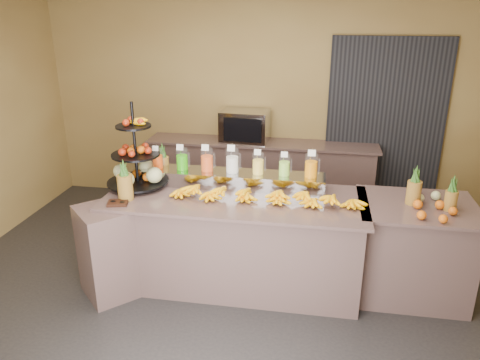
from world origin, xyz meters
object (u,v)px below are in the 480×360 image
(condiment_caddy, at_px, (118,203))
(pitcher_tray, at_px, (232,179))
(banana_heap, at_px, (263,193))
(oven_warmer, at_px, (245,126))
(fruit_stand, at_px, (140,166))
(right_fruit_pile, at_px, (431,204))

(condiment_caddy, bearing_deg, pitcher_tray, 33.64)
(banana_heap, distance_m, oven_warmer, 2.05)
(fruit_stand, xyz_separation_m, right_fruit_pile, (2.77, -0.14, -0.15))
(banana_heap, relative_size, condiment_caddy, 10.23)
(banana_heap, relative_size, fruit_stand, 2.14)
(condiment_caddy, distance_m, oven_warmer, 2.46)
(pitcher_tray, height_order, condiment_caddy, pitcher_tray)
(banana_heap, bearing_deg, fruit_stand, 172.89)
(fruit_stand, relative_size, right_fruit_pile, 2.06)
(fruit_stand, relative_size, condiment_caddy, 4.79)
(pitcher_tray, relative_size, condiment_caddy, 10.26)
(banana_heap, relative_size, right_fruit_pile, 4.40)
(fruit_stand, distance_m, condiment_caddy, 0.52)
(condiment_caddy, bearing_deg, fruit_stand, 83.75)
(banana_heap, bearing_deg, right_fruit_pile, 0.85)
(condiment_caddy, relative_size, oven_warmer, 0.29)
(pitcher_tray, bearing_deg, condiment_caddy, -146.36)
(pitcher_tray, relative_size, oven_warmer, 2.96)
(oven_warmer, bearing_deg, pitcher_tray, -81.43)
(condiment_caddy, height_order, oven_warmer, oven_warmer)
(right_fruit_pile, xyz_separation_m, oven_warmer, (-2.00, 1.97, 0.14))
(pitcher_tray, bearing_deg, banana_heap, -41.98)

